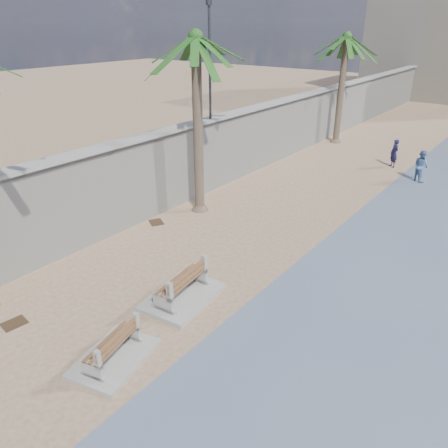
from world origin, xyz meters
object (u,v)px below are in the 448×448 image
Objects in this scene: person_b at (421,164)px; bench_near at (112,348)px; person_a at (395,151)px; bench_far at (182,286)px; palm_back at (347,38)px; palm_mid at (196,39)px.

bench_near is at bearing 119.49° from person_b.
bench_near is at bearing -48.48° from person_a.
bench_near is 3.12m from bench_far.
person_a is at bearing 88.94° from bench_near.
person_b is (7.04, -5.08, -5.92)m from palm_back.
person_a reaches higher than bench_near.
person_b is at bearing -35.79° from palm_back.
bench_far is 17.65m from person_a.
person_b is (1.95, -1.69, 0.00)m from person_a.
person_a is at bearing -33.57° from palm_back.
bench_far is (-0.44, 3.08, 0.07)m from bench_near.
palm_mid is 4.37× the size of person_b.
person_b is at bearing 83.02° from bench_near.
palm_back reaches higher than bench_far.
palm_back is at bearing 101.49° from bench_far.
palm_mid reaches higher than person_b.
person_b is at bearing 56.08° from palm_mid.
person_b reaches higher than bench_near.
palm_mid is 13.80m from person_b.
palm_back is (-4.27, 21.01, 6.40)m from bench_far.
person_b is at bearing 1.53° from person_a.
palm_back is at bearing 90.70° from palm_mid.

